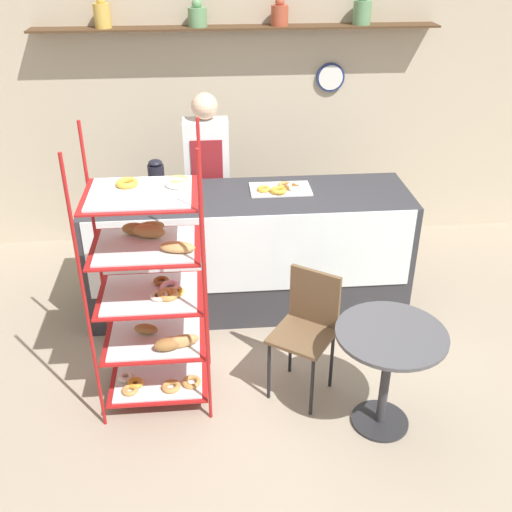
{
  "coord_description": "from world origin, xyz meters",
  "views": [
    {
      "loc": [
        -0.32,
        -3.25,
        2.92
      ],
      "look_at": [
        0.0,
        0.38,
        0.86
      ],
      "focal_mm": 42.0,
      "sensor_mm": 36.0,
      "label": 1
    }
  ],
  "objects_px": {
    "pastry_rack": "(153,292)",
    "person_worker": "(207,178)",
    "coffee_carafe": "(157,182)",
    "cafe_table": "(388,356)",
    "donut_tray_counter": "(282,188)",
    "cafe_chair": "(308,321)"
  },
  "relations": [
    {
      "from": "person_worker",
      "to": "donut_tray_counter",
      "type": "height_order",
      "value": "person_worker"
    },
    {
      "from": "coffee_carafe",
      "to": "donut_tray_counter",
      "type": "relative_size",
      "value": 0.71
    },
    {
      "from": "person_worker",
      "to": "coffee_carafe",
      "type": "height_order",
      "value": "person_worker"
    },
    {
      "from": "pastry_rack",
      "to": "coffee_carafe",
      "type": "xyz_separation_m",
      "value": [
        -0.0,
        1.0,
        0.35
      ]
    },
    {
      "from": "pastry_rack",
      "to": "cafe_table",
      "type": "distance_m",
      "value": 1.54
    },
    {
      "from": "person_worker",
      "to": "pastry_rack",
      "type": "bearing_deg",
      "value": -102.77
    },
    {
      "from": "person_worker",
      "to": "coffee_carafe",
      "type": "xyz_separation_m",
      "value": [
        -0.38,
        -0.67,
        0.25
      ]
    },
    {
      "from": "person_worker",
      "to": "cafe_table",
      "type": "xyz_separation_m",
      "value": [
        1.07,
        -2.09,
        -0.38
      ]
    },
    {
      "from": "cafe_table",
      "to": "person_worker",
      "type": "bearing_deg",
      "value": 117.18
    },
    {
      "from": "cafe_chair",
      "to": "coffee_carafe",
      "type": "distance_m",
      "value": 1.56
    },
    {
      "from": "cafe_table",
      "to": "donut_tray_counter",
      "type": "bearing_deg",
      "value": 106.97
    },
    {
      "from": "cafe_chair",
      "to": "donut_tray_counter",
      "type": "height_order",
      "value": "donut_tray_counter"
    },
    {
      "from": "cafe_chair",
      "to": "pastry_rack",
      "type": "bearing_deg",
      "value": -145.86
    },
    {
      "from": "pastry_rack",
      "to": "coffee_carafe",
      "type": "bearing_deg",
      "value": 90.28
    },
    {
      "from": "person_worker",
      "to": "donut_tray_counter",
      "type": "distance_m",
      "value": 0.8
    },
    {
      "from": "cafe_chair",
      "to": "donut_tray_counter",
      "type": "relative_size",
      "value": 1.85
    },
    {
      "from": "cafe_chair",
      "to": "donut_tray_counter",
      "type": "xyz_separation_m",
      "value": [
        -0.04,
        1.16,
        0.48
      ]
    },
    {
      "from": "cafe_table",
      "to": "coffee_carafe",
      "type": "distance_m",
      "value": 2.13
    },
    {
      "from": "donut_tray_counter",
      "to": "pastry_rack",
      "type": "bearing_deg",
      "value": -130.31
    },
    {
      "from": "coffee_carafe",
      "to": "donut_tray_counter",
      "type": "bearing_deg",
      "value": 8.69
    },
    {
      "from": "donut_tray_counter",
      "to": "cafe_table",
      "type": "bearing_deg",
      "value": -73.03
    },
    {
      "from": "pastry_rack",
      "to": "person_worker",
      "type": "relative_size",
      "value": 1.12
    }
  ]
}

